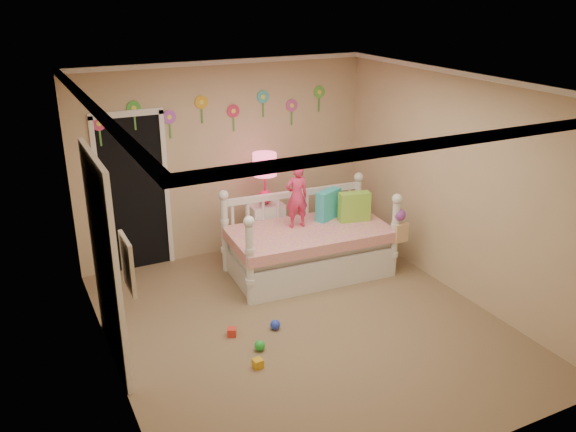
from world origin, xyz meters
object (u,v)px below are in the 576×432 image
daybed (309,233)px  child (297,196)px  nightstand (266,230)px  table_lamp (265,171)px

daybed → child: 0.50m
daybed → nightstand: 0.79m
daybed → nightstand: bearing=114.5°
child → nightstand: size_ratio=1.08×
daybed → nightstand: daybed is taller
child → daybed: bearing=134.7°
child → table_lamp: (-0.17, 0.59, 0.19)m
daybed → table_lamp: (-0.27, 0.72, 0.66)m
child → table_lamp: 0.64m
daybed → table_lamp: table_lamp is taller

